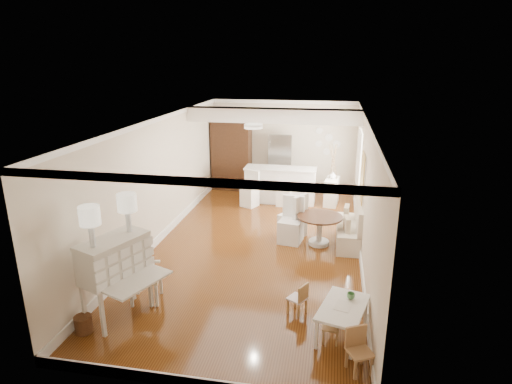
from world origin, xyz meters
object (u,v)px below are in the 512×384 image
(kids_table, at_px, (342,321))
(kids_chair_a, at_px, (331,326))
(bar_stool_right, at_px, (284,189))
(fridge, at_px, (291,164))
(gustavian_armchair, at_px, (145,276))
(dining_table, at_px, (319,230))
(secretary_bureau, at_px, (117,278))
(kids_chair_c, at_px, (360,351))
(sideboard, at_px, (332,191))
(breakfast_counter, at_px, (280,185))
(pantry_cabinet, at_px, (232,153))
(wicker_basket, at_px, (83,324))
(slip_chair_near, at_px, (291,220))
(bar_stool_left, at_px, (250,189))
(slip_chair_far, at_px, (292,215))
(kids_chair_b, at_px, (297,298))

(kids_table, relative_size, kids_chair_a, 2.01)
(bar_stool_right, height_order, fridge, fridge)
(gustavian_armchair, height_order, fridge, fridge)
(dining_table, bearing_deg, secretary_bureau, -131.57)
(kids_chair_c, relative_size, fridge, 0.35)
(kids_table, relative_size, sideboard, 1.28)
(kids_chair_c, relative_size, bar_stool_right, 0.65)
(secretary_bureau, height_order, kids_table, secretary_bureau)
(breakfast_counter, relative_size, bar_stool_right, 2.09)
(kids_chair_a, relative_size, pantry_cabinet, 0.22)
(wicker_basket, xyz_separation_m, slip_chair_near, (2.76, 3.95, 0.39))
(slip_chair_near, height_order, sideboard, slip_chair_near)
(bar_stool_left, relative_size, fridge, 0.56)
(breakfast_counter, bearing_deg, kids_chair_a, -75.99)
(slip_chair_far, bearing_deg, secretary_bureau, -1.83)
(bar_stool_left, bearing_deg, kids_chair_a, -43.00)
(gustavian_armchair, height_order, kids_chair_b, gustavian_armchair)
(slip_chair_far, relative_size, breakfast_counter, 0.52)
(kids_table, bearing_deg, wicker_basket, -170.85)
(pantry_cabinet, height_order, sideboard, pantry_cabinet)
(bar_stool_left, bearing_deg, sideboard, 39.28)
(secretary_bureau, bearing_deg, pantry_cabinet, 111.12)
(gustavian_armchair, distance_m, pantry_cabinet, 6.84)
(gustavian_armchair, distance_m, bar_stool_right, 5.71)
(gustavian_armchair, relative_size, slip_chair_far, 0.88)
(kids_chair_c, bearing_deg, breakfast_counter, 79.31)
(gustavian_armchair, height_order, bar_stool_left, bar_stool_left)
(kids_chair_a, xyz_separation_m, dining_table, (-0.32, 3.47, 0.09))
(breakfast_counter, xyz_separation_m, sideboard, (1.47, 0.06, -0.14))
(pantry_cabinet, bearing_deg, bar_stool_right, -36.56)
(bar_stool_right, bearing_deg, kids_chair_b, -81.57)
(wicker_basket, distance_m, pantry_cabinet, 7.91)
(slip_chair_near, distance_m, bar_stool_left, 2.67)
(wicker_basket, height_order, slip_chair_far, slip_chair_far)
(gustavian_armchair, height_order, kids_chair_c, gustavian_armchair)
(bar_stool_right, bearing_deg, gustavian_armchair, -108.37)
(bar_stool_left, distance_m, bar_stool_right, 0.97)
(slip_chair_near, xyz_separation_m, sideboard, (0.87, 2.86, -0.14))
(sideboard, bearing_deg, slip_chair_far, -102.74)
(gustavian_armchair, height_order, bar_stool_right, bar_stool_right)
(dining_table, distance_m, sideboard, 2.90)
(dining_table, distance_m, fridge, 4.05)
(pantry_cabinet, bearing_deg, sideboard, -17.77)
(secretary_bureau, height_order, gustavian_armchair, secretary_bureau)
(slip_chair_near, xyz_separation_m, breakfast_counter, (-0.61, 2.80, -0.01))
(bar_stool_left, xyz_separation_m, sideboard, (2.28, 0.60, -0.12))
(sideboard, bearing_deg, kids_chair_a, -82.86)
(gustavian_armchair, xyz_separation_m, dining_table, (2.83, 2.90, -0.12))
(kids_chair_a, xyz_separation_m, bar_stool_right, (-1.44, 6.01, 0.24))
(pantry_cabinet, bearing_deg, dining_table, -52.90)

